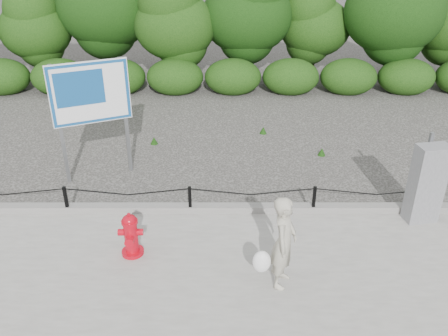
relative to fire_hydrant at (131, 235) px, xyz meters
name	(u,v)px	position (x,y,z in m)	size (l,w,h in m)	color
ground	(191,216)	(0.95, 1.34, -0.48)	(90.00, 90.00, 0.00)	#2D2B28
sidewalk	(183,280)	(0.95, -0.66, -0.44)	(14.00, 4.00, 0.08)	gray
curb	(191,208)	(0.95, 1.39, -0.33)	(14.00, 0.22, 0.14)	slate
chain_barrier	(190,197)	(0.95, 1.34, -0.03)	(10.06, 0.06, 0.60)	black
treeline	(219,12)	(1.47, 10.30, 2.03)	(20.18, 3.81, 4.77)	black
fire_hydrant	(131,235)	(0.00, 0.00, 0.00)	(0.44, 0.45, 0.84)	#B70616
pedestrian	(282,244)	(2.55, -0.77, 0.39)	(0.77, 0.68, 1.62)	#ACA794
utility_cabinet	(427,184)	(5.53, 1.10, 0.41)	(0.67, 0.49, 1.78)	gray
advertising_sign	(90,98)	(-1.27, 3.01, 1.46)	(1.60, 0.77, 2.75)	slate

